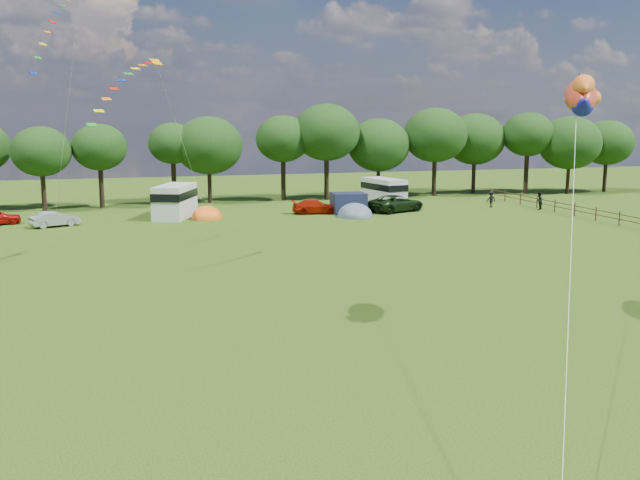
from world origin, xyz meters
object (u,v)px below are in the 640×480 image
object	(u,v)px
campervan_c	(175,200)
walker_a	(539,201)
fish_kite	(581,96)
campervan_d	(384,191)
car_b	(55,219)
tent_greyblue	(355,217)
walker_b	(491,199)
tent_orange	(207,218)
car_c	(316,207)
car_d	(396,203)

from	to	relation	value
campervan_c	walker_a	bearing A→B (deg)	-75.24
fish_kite	walker_a	world-z (taller)	fish_kite
campervan_c	campervan_d	world-z (taller)	campervan_c
car_b	fish_kite	size ratio (longest dim) A/B	0.96
walker_a	tent_greyblue	bearing A→B (deg)	-41.08
walker_a	walker_b	distance (m)	4.58
tent_orange	walker_a	distance (m)	31.81
car_b	tent_greyblue	xyz separation A→B (m)	(25.47, -1.29, -0.61)
car_c	tent_orange	bearing A→B (deg)	100.16
car_c	walker_a	xyz separation A→B (m)	(21.55, -3.17, 0.20)
car_c	car_d	xyz separation A→B (m)	(7.71, -0.72, 0.16)
tent_greyblue	fish_kite	bearing A→B (deg)	-94.29
car_c	tent_greyblue	world-z (taller)	car_c
car_b	fish_kite	world-z (taller)	fish_kite
campervan_c	campervan_d	bearing A→B (deg)	-58.28
tent_greyblue	car_b	bearing A→B (deg)	177.10
campervan_d	walker_b	size ratio (longest dim) A/B	3.50
campervan_d	campervan_c	bearing A→B (deg)	89.12
campervan_d	tent_orange	distance (m)	19.52
tent_orange	fish_kite	distance (m)	40.32
car_d	campervan_c	distance (m)	20.54
car_b	car_d	size ratio (longest dim) A/B	0.62
campervan_d	tent_orange	bearing A→B (deg)	94.83
car_b	tent_greyblue	bearing A→B (deg)	-116.52
campervan_d	tent_greyblue	xyz separation A→B (m)	(-5.80, -7.84, -1.41)
car_b	campervan_d	world-z (taller)	campervan_d
tent_greyblue	fish_kite	xyz separation A→B (m)	(-2.64, -35.25, 9.65)
car_d	campervan_c	bearing A→B (deg)	63.05
car_b	car_d	world-z (taller)	car_d
car_d	car_c	bearing A→B (deg)	62.30
campervan_c	tent_orange	xyz separation A→B (m)	(2.60, -1.50, -1.55)
car_c	walker_b	size ratio (longest dim) A/B	2.56
car_c	walker_a	distance (m)	21.78
fish_kite	tent_orange	bearing A→B (deg)	45.59
car_d	campervan_c	xyz separation A→B (m)	(-20.46, 1.65, 0.78)
tent_greyblue	car_c	bearing A→B (deg)	132.00
walker_a	car_b	bearing A→B (deg)	-42.62
fish_kite	campervan_d	bearing A→B (deg)	19.27
car_c	tent_orange	size ratio (longest dim) A/B	1.35
tent_greyblue	walker_a	bearing A→B (deg)	-0.23
car_b	campervan_c	xyz separation A→B (m)	(9.94, 2.73, 0.94)
campervan_c	walker_a	distance (m)	34.55
tent_greyblue	walker_b	distance (m)	15.42
car_d	car_b	bearing A→B (deg)	69.69
car_c	car_d	distance (m)	7.75
car_c	campervan_d	size ratio (longest dim) A/B	0.73
walker_a	walker_b	xyz separation A→B (m)	(-3.61, 2.81, -0.01)
campervan_c	walker_b	bearing A→B (deg)	-70.82
car_c	campervan_c	xyz separation A→B (m)	(-12.74, 0.92, 0.93)
car_d	tent_greyblue	distance (m)	5.52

